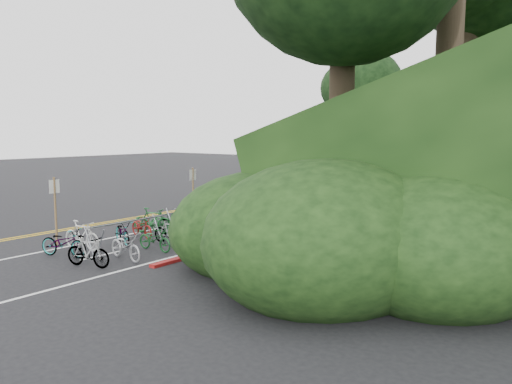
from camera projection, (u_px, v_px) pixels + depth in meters
ground at (97, 235)px, 20.45m from camera, size 120.00×120.00×0.00m
road_markings at (258, 207)px, 28.02m from camera, size 7.47×80.00×0.01m
red_curb at (356, 210)px, 26.45m from camera, size 0.25×28.00×0.10m
bike_rack_front at (131, 229)px, 17.41m from camera, size 1.12×3.16×1.12m
bike_racks_rest at (321, 190)px, 28.77m from camera, size 1.14×23.00×1.17m
signpost_near at (55, 206)px, 18.41m from camera, size 0.08×0.40×2.54m
signposts_rest at (296, 177)px, 30.94m from camera, size 0.08×18.40×2.50m
bike_front at (153, 221)px, 20.68m from camera, size 1.11×1.83×1.06m
bike_valet at (206, 220)px, 21.13m from camera, size 3.40×14.30×1.05m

